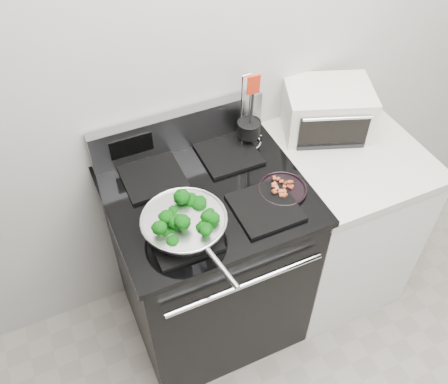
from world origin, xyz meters
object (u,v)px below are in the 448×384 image
utensil_holder (249,132)px  gas_range (209,261)px  bacon_plate (283,187)px  skillet (185,224)px  toaster_oven (327,110)px

utensil_holder → gas_range: bearing=-141.5°
gas_range → bacon_plate: (0.28, -0.12, 0.48)m
gas_range → skillet: gas_range is taller
bacon_plate → toaster_oven: size_ratio=0.43×
skillet → utensil_holder: 0.56m
skillet → bacon_plate: 0.43m
gas_range → utensil_holder: bearing=35.0°
gas_range → skillet: 0.56m
gas_range → skillet: size_ratio=2.27×
gas_range → toaster_oven: toaster_oven is taller
skillet → bacon_plate: skillet is taller
toaster_oven → bacon_plate: bearing=-122.1°
gas_range → bacon_plate: bearing=-22.7°
skillet → bacon_plate: (0.43, 0.04, -0.03)m
bacon_plate → utensil_holder: 0.32m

